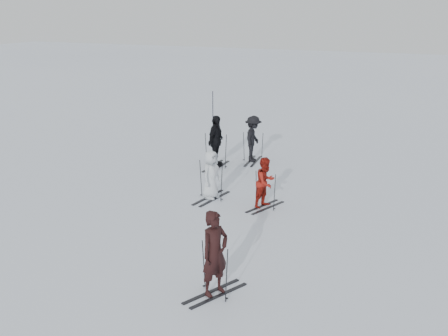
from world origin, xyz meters
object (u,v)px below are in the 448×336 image
skier_red (265,183)px  skier_uphill_left (216,142)px  skier_uphill_far (253,139)px  piste_marker (213,108)px  skier_near_dark (215,254)px  skier_grey (211,175)px

skier_red → skier_uphill_left: (-3.25, 3.50, 0.20)m
skier_uphill_far → piste_marker: 7.35m
skier_uphill_left → skier_uphill_far: (1.05, 1.27, -0.08)m
skier_uphill_far → piste_marker: (-4.43, 5.87, -0.04)m
skier_red → skier_uphill_left: size_ratio=0.79×
skier_uphill_far → skier_uphill_left: bearing=133.6°
piste_marker → skier_near_dark: bearing=-65.3°
skier_uphill_left → skier_red: bearing=-137.2°
skier_near_dark → skier_red: 5.61m
skier_near_dark → piste_marker: 17.81m
skier_uphill_left → skier_uphill_far: skier_uphill_left is taller
skier_red → skier_uphill_left: skier_uphill_left is taller
skier_near_dark → skier_uphill_far: (-3.00, 10.32, -0.03)m
skier_red → skier_grey: (-1.87, 0.07, -0.00)m
skier_red → skier_uphill_far: skier_uphill_far is taller
skier_red → skier_grey: size_ratio=1.00×
skier_uphill_left → piste_marker: bearing=25.3°
skier_near_dark → skier_uphill_far: bearing=40.5°
skier_uphill_far → skier_red: bearing=-162.1°
skier_grey → skier_uphill_far: size_ratio=0.86×
skier_near_dark → skier_grey: bearing=49.7°
skier_grey → skier_uphill_far: (-0.32, 4.70, 0.13)m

